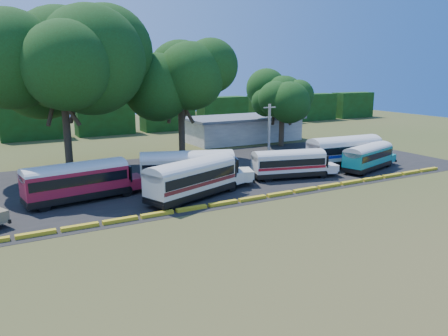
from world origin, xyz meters
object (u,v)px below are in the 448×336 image
bus_white_red (290,162)px  bus_cream_west (193,177)px  bus_teal (369,155)px  bus_red (79,179)px  tree_west (61,59)px

bus_white_red → bus_cream_west: bearing=-157.1°
bus_white_red → bus_teal: bearing=6.2°
bus_cream_west → bus_teal: bus_cream_west is taller
bus_red → bus_cream_west: size_ratio=0.98×
bus_cream_west → bus_white_red: bus_cream_west is taller
bus_white_red → tree_west: (-20.55, 12.34, 10.77)m
tree_west → bus_white_red: bearing=-31.0°
bus_white_red → bus_teal: 10.28m
bus_red → bus_cream_west: bearing=-32.0°
bus_cream_west → tree_west: size_ratio=0.63×
bus_white_red → bus_red: bearing=-171.9°
bus_cream_west → bus_teal: size_ratio=1.17×
bus_teal → bus_white_red: bearing=155.4°
bus_white_red → bus_teal: bus_white_red is taller
bus_white_red → tree_west: 26.28m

